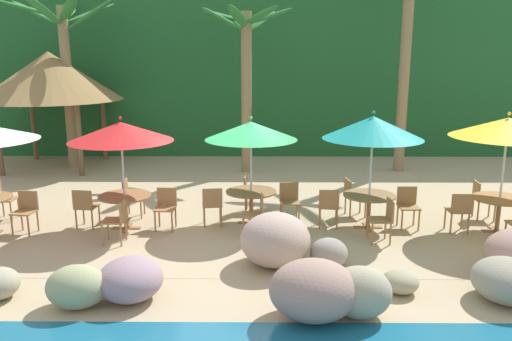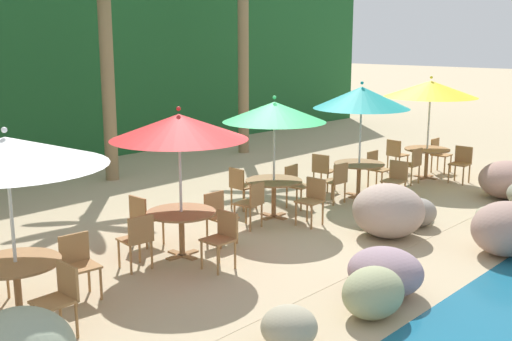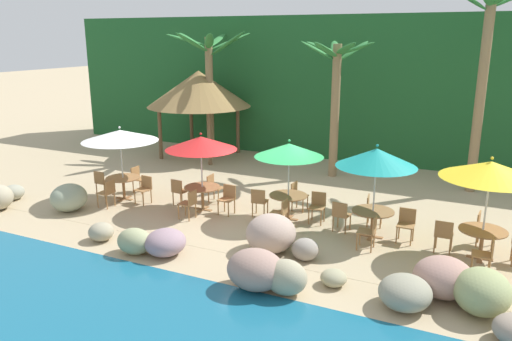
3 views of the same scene
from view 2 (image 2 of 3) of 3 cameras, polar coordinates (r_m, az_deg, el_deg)
ground_plane at (r=11.78m, az=1.22°, el=-4.91°), size 120.00×120.00×0.00m
terrace_deck at (r=11.78m, az=1.22°, el=-4.89°), size 18.00×5.20×0.01m
foliage_backdrop at (r=18.51m, az=-20.38°, el=9.99°), size 28.00×2.40×6.00m
rock_seawall at (r=9.90m, az=13.08°, el=-6.22°), size 15.72×3.04×0.94m
umbrella_white at (r=7.98m, az=-21.81°, el=1.60°), size 2.40×2.40×2.41m
dining_table_white at (r=8.37m, az=-20.99°, el=-8.56°), size 1.10×1.10×0.74m
chair_white_seaward at (r=8.77m, az=-15.88°, el=-7.95°), size 0.47×0.47×0.87m
chair_white_right at (r=7.74m, az=-17.41°, el=-10.80°), size 0.43×0.42×0.87m
umbrella_red at (r=9.70m, az=-7.03°, el=3.97°), size 2.14×2.14×2.41m
dining_table_red at (r=10.02m, az=-6.81°, el=-4.42°), size 1.10×1.10×0.74m
chair_red_seaward at (r=10.63m, az=-3.45°, el=-3.95°), size 0.44×0.45×0.87m
chair_red_inland at (r=10.62m, az=-10.22°, el=-4.14°), size 0.44×0.43×0.87m
chair_red_left at (r=9.55m, az=-10.73°, el=-6.03°), size 0.46×0.47×0.87m
chair_red_right at (r=9.50m, az=-3.07°, el=-5.93°), size 0.43×0.43×0.87m
umbrella_green at (r=11.83m, az=1.68°, el=5.35°), size 1.97×1.97×2.37m
dining_table_green at (r=12.08m, az=1.64°, el=-1.46°), size 1.10×1.10×0.74m
chair_green_seaward at (r=12.83m, az=3.61°, el=-1.14°), size 0.45×0.46×0.87m
chair_green_inland at (r=12.64m, az=-1.42°, el=-1.32°), size 0.45×0.44×0.87m
chair_green_left at (r=11.38m, az=-0.35°, el=-2.84°), size 0.47×0.48×0.87m
chair_green_right at (r=11.68m, az=5.16°, el=-2.50°), size 0.44×0.44×0.87m
umbrella_teal at (r=13.63m, az=9.59°, el=6.56°), size 2.07×2.07×2.52m
dining_table_teal at (r=13.87m, az=9.36°, el=0.16°), size 1.10×1.10×0.74m
chair_teal_seaward at (r=14.64m, az=10.89°, el=0.33°), size 0.42×0.43×0.87m
chair_teal_inland at (r=14.18m, az=6.09°, el=0.10°), size 0.48×0.48×0.87m
chair_teal_left at (r=13.19m, az=7.34°, el=-0.84°), size 0.46×0.46×0.87m
chair_teal_right at (r=13.56m, az=12.62°, el=-0.69°), size 0.44×0.44×0.87m
umbrella_yellow at (r=15.80m, az=15.62°, el=7.16°), size 2.25×2.25×2.52m
dining_table_yellow at (r=16.01m, az=15.30°, el=1.49°), size 1.10×1.10×0.74m
chair_yellow_seaward at (r=16.82m, az=16.28°, el=1.58°), size 0.43×0.44×0.87m
chair_yellow_inland at (r=16.42m, az=12.62°, el=1.52°), size 0.46×0.46×0.87m
chair_yellow_left at (r=15.25m, az=14.06°, el=0.65°), size 0.42×0.43×0.87m
chair_yellow_right at (r=15.77m, az=18.20°, el=0.78°), size 0.44×0.43×0.87m
palm_tree_second at (r=15.42m, az=-13.58°, el=11.88°), size 2.78×2.67×5.03m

